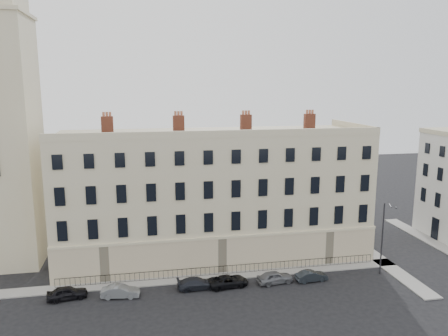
{
  "coord_description": "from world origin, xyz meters",
  "views": [
    {
      "loc": [
        -14.32,
        -38.55,
        20.42
      ],
      "look_at": [
        -5.04,
        10.0,
        11.03
      ],
      "focal_mm": 35.0,
      "sensor_mm": 36.0,
      "label": 1
    }
  ],
  "objects_px": {
    "car_a": "(67,293)",
    "car_b": "(120,291)",
    "car_c": "(197,283)",
    "car_d": "(228,281)",
    "car_f": "(311,276)",
    "streetlamp": "(383,235)",
    "car_e": "(275,277)"
  },
  "relations": [
    {
      "from": "car_a",
      "to": "car_b",
      "type": "height_order",
      "value": "car_a"
    },
    {
      "from": "car_c",
      "to": "car_d",
      "type": "height_order",
      "value": "car_c"
    },
    {
      "from": "car_c",
      "to": "car_f",
      "type": "relative_size",
      "value": 1.18
    },
    {
      "from": "car_d",
      "to": "streetlamp",
      "type": "relative_size",
      "value": 0.52
    },
    {
      "from": "car_c",
      "to": "car_d",
      "type": "distance_m",
      "value": 3.26
    },
    {
      "from": "car_a",
      "to": "car_d",
      "type": "xyz_separation_m",
      "value": [
        15.88,
        -0.27,
        -0.06
      ]
    },
    {
      "from": "car_a",
      "to": "car_e",
      "type": "distance_m",
      "value": 20.84
    },
    {
      "from": "car_a",
      "to": "car_e",
      "type": "relative_size",
      "value": 0.99
    },
    {
      "from": "car_a",
      "to": "car_c",
      "type": "xyz_separation_m",
      "value": [
        12.62,
        -0.19,
        -0.06
      ]
    },
    {
      "from": "car_d",
      "to": "car_f",
      "type": "relative_size",
      "value": 1.22
    },
    {
      "from": "car_b",
      "to": "car_e",
      "type": "relative_size",
      "value": 0.96
    },
    {
      "from": "car_a",
      "to": "car_d",
      "type": "bearing_deg",
      "value": -100.27
    },
    {
      "from": "car_c",
      "to": "car_f",
      "type": "height_order",
      "value": "car_c"
    },
    {
      "from": "car_b",
      "to": "car_c",
      "type": "height_order",
      "value": "car_b"
    },
    {
      "from": "car_b",
      "to": "car_f",
      "type": "height_order",
      "value": "car_b"
    },
    {
      "from": "streetlamp",
      "to": "car_e",
      "type": "bearing_deg",
      "value": -159.19
    },
    {
      "from": "car_c",
      "to": "streetlamp",
      "type": "distance_m",
      "value": 20.67
    },
    {
      "from": "car_b",
      "to": "streetlamp",
      "type": "distance_m",
      "value": 28.14
    },
    {
      "from": "car_e",
      "to": "car_d",
      "type": "bearing_deg",
      "value": 80.66
    },
    {
      "from": "car_a",
      "to": "car_f",
      "type": "xyz_separation_m",
      "value": [
        24.77,
        -0.68,
        -0.08
      ]
    },
    {
      "from": "car_b",
      "to": "car_f",
      "type": "relative_size",
      "value": 1.08
    },
    {
      "from": "car_d",
      "to": "car_f",
      "type": "bearing_deg",
      "value": -98.98
    },
    {
      "from": "car_c",
      "to": "car_e",
      "type": "height_order",
      "value": "car_e"
    },
    {
      "from": "car_b",
      "to": "streetlamp",
      "type": "bearing_deg",
      "value": -83.26
    },
    {
      "from": "car_a",
      "to": "car_e",
      "type": "bearing_deg",
      "value": -100.46
    },
    {
      "from": "car_d",
      "to": "streetlamp",
      "type": "height_order",
      "value": "streetlamp"
    },
    {
      "from": "car_a",
      "to": "car_e",
      "type": "height_order",
      "value": "car_e"
    },
    {
      "from": "car_c",
      "to": "streetlamp",
      "type": "relative_size",
      "value": 0.5
    },
    {
      "from": "car_b",
      "to": "car_e",
      "type": "xyz_separation_m",
      "value": [
        15.78,
        0.17,
        0.04
      ]
    },
    {
      "from": "car_f",
      "to": "car_e",
      "type": "bearing_deg",
      "value": 81.6
    },
    {
      "from": "car_b",
      "to": "car_d",
      "type": "xyz_separation_m",
      "value": [
        10.83,
        0.32,
        -0.03
      ]
    },
    {
      "from": "car_a",
      "to": "car_f",
      "type": "height_order",
      "value": "car_a"
    }
  ]
}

